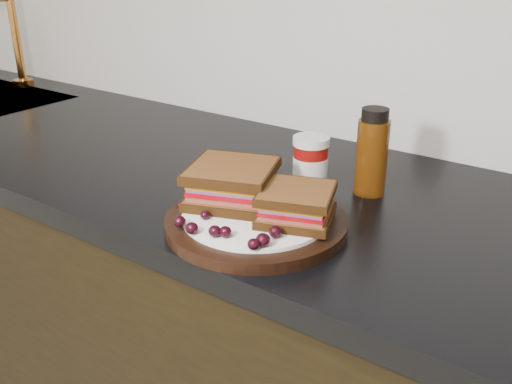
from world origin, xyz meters
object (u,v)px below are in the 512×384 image
plate (256,222)px  oil_bottle (372,152)px  sandwich_left (232,183)px  condiment_jar (310,162)px

plate → oil_bottle: 0.25m
sandwich_left → condiment_jar: 0.17m
plate → oil_bottle: size_ratio=1.84×
plate → condiment_jar: bearing=94.2°
plate → condiment_jar: 0.19m
condiment_jar → oil_bottle: size_ratio=0.62×
sandwich_left → oil_bottle: size_ratio=0.86×
oil_bottle → sandwich_left: bearing=-124.5°
sandwich_left → plate: bearing=-36.6°
plate → condiment_jar: (-0.01, 0.19, 0.04)m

